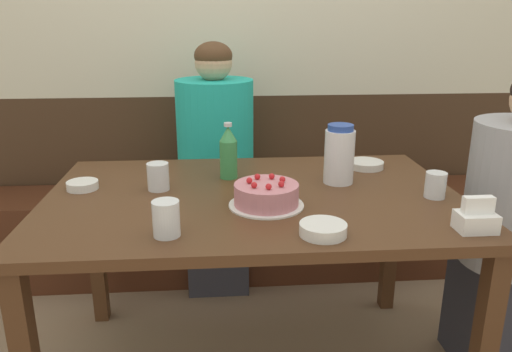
{
  "coord_description": "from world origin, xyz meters",
  "views": [
    {
      "loc": [
        -0.12,
        -1.64,
        1.34
      ],
      "look_at": [
        0.01,
        0.05,
        0.79
      ],
      "focal_mm": 35.0,
      "sensor_mm": 36.0,
      "label": 1
    }
  ],
  "objects_px": {
    "bowl_soup_white": "(83,185)",
    "bowl_side_dish": "(323,229)",
    "glass_water_tall": "(435,185)",
    "soju_bottle": "(228,152)",
    "water_pitcher": "(339,155)",
    "person_teal_shirt": "(216,171)",
    "napkin_holder": "(476,218)",
    "birthday_cake": "(266,195)",
    "glass_shot_small": "(166,219)",
    "bench_seat": "(242,232)",
    "bowl_rice_small": "(366,164)",
    "glass_tumbler_short": "(158,177)"
  },
  "relations": [
    {
      "from": "bowl_soup_white",
      "to": "bowl_side_dish",
      "type": "height_order",
      "value": "bowl_side_dish"
    },
    {
      "from": "glass_water_tall",
      "to": "soju_bottle",
      "type": "bearing_deg",
      "value": 158.54
    },
    {
      "from": "water_pitcher",
      "to": "person_teal_shirt",
      "type": "xyz_separation_m",
      "value": [
        -0.46,
        0.63,
        -0.25
      ]
    },
    {
      "from": "glass_water_tall",
      "to": "person_teal_shirt",
      "type": "distance_m",
      "value": 1.12
    },
    {
      "from": "napkin_holder",
      "to": "person_teal_shirt",
      "type": "relative_size",
      "value": 0.09
    },
    {
      "from": "birthday_cake",
      "to": "napkin_holder",
      "type": "bearing_deg",
      "value": -22.92
    },
    {
      "from": "water_pitcher",
      "to": "bowl_soup_white",
      "type": "relative_size",
      "value": 1.98
    },
    {
      "from": "napkin_holder",
      "to": "person_teal_shirt",
      "type": "xyz_separation_m",
      "value": [
        -0.75,
        1.09,
        -0.18
      ]
    },
    {
      "from": "soju_bottle",
      "to": "water_pitcher",
      "type": "bearing_deg",
      "value": -12.39
    },
    {
      "from": "napkin_holder",
      "to": "water_pitcher",
      "type": "bearing_deg",
      "value": 121.87
    },
    {
      "from": "water_pitcher",
      "to": "bowl_side_dish",
      "type": "xyz_separation_m",
      "value": [
        -0.15,
        -0.46,
        -0.09
      ]
    },
    {
      "from": "bowl_soup_white",
      "to": "person_teal_shirt",
      "type": "height_order",
      "value": "person_teal_shirt"
    },
    {
      "from": "bowl_soup_white",
      "to": "napkin_holder",
      "type": "bearing_deg",
      "value": -20.8
    },
    {
      "from": "soju_bottle",
      "to": "napkin_holder",
      "type": "height_order",
      "value": "soju_bottle"
    },
    {
      "from": "person_teal_shirt",
      "to": "glass_shot_small",
      "type": "bearing_deg",
      "value": -7.47
    },
    {
      "from": "bench_seat",
      "to": "water_pitcher",
      "type": "distance_m",
      "value": 1.01
    },
    {
      "from": "bowl_soup_white",
      "to": "bowl_side_dish",
      "type": "bearing_deg",
      "value": -30.5
    },
    {
      "from": "person_teal_shirt",
      "to": "bowl_side_dish",
      "type": "bearing_deg",
      "value": 15.58
    },
    {
      "from": "bowl_rice_small",
      "to": "soju_bottle",
      "type": "bearing_deg",
      "value": -170.98
    },
    {
      "from": "bench_seat",
      "to": "person_teal_shirt",
      "type": "height_order",
      "value": "person_teal_shirt"
    },
    {
      "from": "water_pitcher",
      "to": "bowl_side_dish",
      "type": "relative_size",
      "value": 1.62
    },
    {
      "from": "bench_seat",
      "to": "water_pitcher",
      "type": "bearing_deg",
      "value": -65.77
    },
    {
      "from": "soju_bottle",
      "to": "person_teal_shirt",
      "type": "bearing_deg",
      "value": 95.4
    },
    {
      "from": "soju_bottle",
      "to": "napkin_holder",
      "type": "distance_m",
      "value": 0.9
    },
    {
      "from": "glass_tumbler_short",
      "to": "glass_shot_small",
      "type": "xyz_separation_m",
      "value": [
        0.07,
        -0.4,
        0.0
      ]
    },
    {
      "from": "bowl_rice_small",
      "to": "glass_water_tall",
      "type": "bearing_deg",
      "value": -69.77
    },
    {
      "from": "bowl_side_dish",
      "to": "glass_water_tall",
      "type": "relative_size",
      "value": 1.53
    },
    {
      "from": "bench_seat",
      "to": "bowl_rice_small",
      "type": "distance_m",
      "value": 0.9
    },
    {
      "from": "bench_seat",
      "to": "bowl_side_dish",
      "type": "distance_m",
      "value": 1.31
    },
    {
      "from": "birthday_cake",
      "to": "glass_tumbler_short",
      "type": "xyz_separation_m",
      "value": [
        -0.37,
        0.19,
        0.01
      ]
    },
    {
      "from": "bench_seat",
      "to": "glass_tumbler_short",
      "type": "distance_m",
      "value": 1.0
    },
    {
      "from": "water_pitcher",
      "to": "glass_shot_small",
      "type": "relative_size",
      "value": 2.13
    },
    {
      "from": "napkin_holder",
      "to": "birthday_cake",
      "type": "bearing_deg",
      "value": 157.08
    },
    {
      "from": "bench_seat",
      "to": "water_pitcher",
      "type": "xyz_separation_m",
      "value": [
        0.33,
        -0.73,
        0.62
      ]
    },
    {
      "from": "water_pitcher",
      "to": "soju_bottle",
      "type": "xyz_separation_m",
      "value": [
        -0.41,
        0.09,
        -0.01
      ]
    },
    {
      "from": "birthday_cake",
      "to": "bowl_rice_small",
      "type": "distance_m",
      "value": 0.6
    },
    {
      "from": "water_pitcher",
      "to": "glass_tumbler_short",
      "type": "bearing_deg",
      "value": -177.44
    },
    {
      "from": "glass_water_tall",
      "to": "bowl_rice_small",
      "type": "bearing_deg",
      "value": 110.23
    },
    {
      "from": "bench_seat",
      "to": "glass_water_tall",
      "type": "bearing_deg",
      "value": -55.8
    },
    {
      "from": "water_pitcher",
      "to": "glass_shot_small",
      "type": "bearing_deg",
      "value": -144.03
    },
    {
      "from": "birthday_cake",
      "to": "bowl_rice_small",
      "type": "xyz_separation_m",
      "value": [
        0.45,
        0.4,
        -0.02
      ]
    },
    {
      "from": "birthday_cake",
      "to": "person_teal_shirt",
      "type": "distance_m",
      "value": 0.88
    },
    {
      "from": "bowl_side_dish",
      "to": "person_teal_shirt",
      "type": "distance_m",
      "value": 1.14
    },
    {
      "from": "napkin_holder",
      "to": "glass_water_tall",
      "type": "relative_size",
      "value": 1.24
    },
    {
      "from": "napkin_holder",
      "to": "glass_shot_small",
      "type": "height_order",
      "value": "napkin_holder"
    },
    {
      "from": "water_pitcher",
      "to": "bowl_side_dish",
      "type": "distance_m",
      "value": 0.5
    },
    {
      "from": "soju_bottle",
      "to": "glass_shot_small",
      "type": "relative_size",
      "value": 2.08
    },
    {
      "from": "napkin_holder",
      "to": "glass_shot_small",
      "type": "distance_m",
      "value": 0.89
    },
    {
      "from": "glass_tumbler_short",
      "to": "person_teal_shirt",
      "type": "height_order",
      "value": "person_teal_shirt"
    },
    {
      "from": "soju_bottle",
      "to": "glass_tumbler_short",
      "type": "xyz_separation_m",
      "value": [
        -0.25,
        -0.12,
        -0.05
      ]
    }
  ]
}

